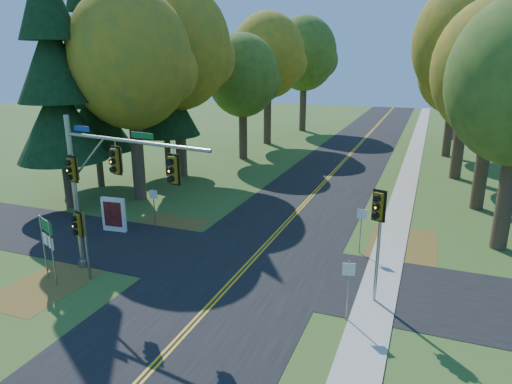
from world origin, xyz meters
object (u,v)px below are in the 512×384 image
(traffic_mast, at_px, (102,178))
(info_kiosk, at_px, (114,215))
(east_signal_pole, at_px, (378,219))
(route_sign_cluster, at_px, (47,237))

(traffic_mast, distance_m, info_kiosk, 6.91)
(traffic_mast, relative_size, east_signal_pole, 1.64)
(info_kiosk, bearing_deg, traffic_mast, -58.78)
(info_kiosk, bearing_deg, east_signal_pole, -15.79)
(route_sign_cluster, relative_size, info_kiosk, 1.50)
(traffic_mast, relative_size, route_sign_cluster, 2.62)
(east_signal_pole, bearing_deg, info_kiosk, -172.20)
(traffic_mast, bearing_deg, east_signal_pole, 18.79)
(east_signal_pole, relative_size, info_kiosk, 2.40)
(traffic_mast, xyz_separation_m, route_sign_cluster, (-2.16, -1.34, -2.53))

